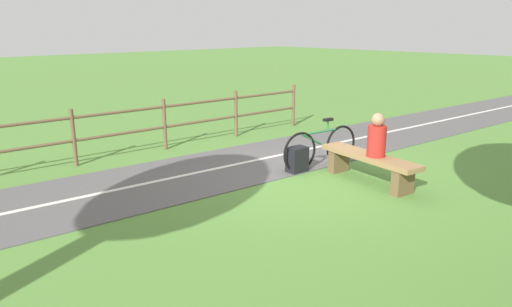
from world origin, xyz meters
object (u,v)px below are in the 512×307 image
Objects in this scene: bench at (369,163)px; person_seated at (377,137)px; backpack at (297,160)px; bicycle at (321,147)px.

bench is 0.49m from person_seated.
bicycle is at bearing -99.43° from backpack.
backpack is (1.21, 0.48, -0.11)m from bench.
person_seated is 1.53m from backpack.
bicycle is 0.59m from backpack.
backpack is at bearing -1.53° from bicycle.
bench is 4.19× the size of backpack.
bicycle is (1.11, -0.08, 0.05)m from bench.
bench is at bearing 0.00° from person_seated.
bench reaches higher than backpack.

